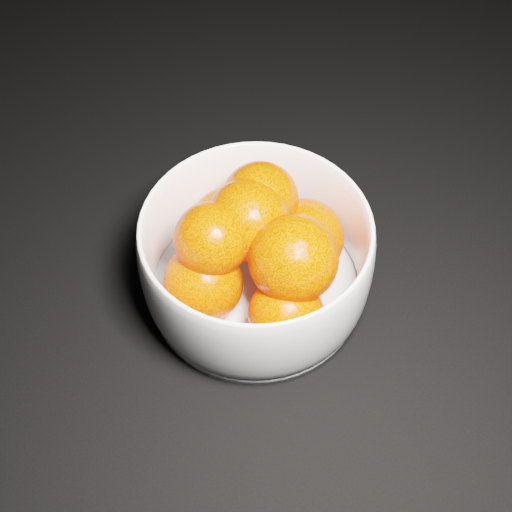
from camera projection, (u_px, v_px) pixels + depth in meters
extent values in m
cylinder|color=white|center=(256.00, 288.00, 0.64)|extent=(0.19, 0.19, 0.01)
sphere|color=#FF4107|center=(304.00, 238.00, 0.63)|extent=(0.07, 0.07, 0.07)
sphere|color=#FF4107|center=(229.00, 224.00, 0.64)|extent=(0.07, 0.07, 0.07)
sphere|color=#FF4107|center=(203.00, 283.00, 0.60)|extent=(0.07, 0.07, 0.07)
sphere|color=#FF4107|center=(286.00, 314.00, 0.58)|extent=(0.06, 0.06, 0.06)
sphere|color=#FF4107|center=(260.00, 200.00, 0.60)|extent=(0.07, 0.07, 0.07)
sphere|color=#FF4107|center=(212.00, 239.00, 0.58)|extent=(0.06, 0.06, 0.06)
sphere|color=#FF4107|center=(293.00, 259.00, 0.57)|extent=(0.07, 0.07, 0.07)
sphere|color=#FF4107|center=(248.00, 220.00, 0.59)|extent=(0.07, 0.07, 0.07)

